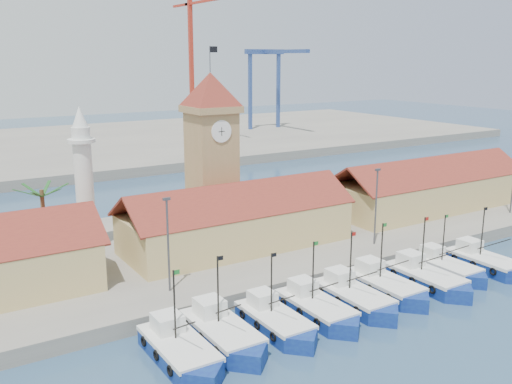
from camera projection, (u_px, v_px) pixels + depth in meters
ground at (351, 324)px, 50.27m from camera, size 400.00×400.00×0.00m
quay at (221, 243)px, 69.89m from camera, size 140.00×32.00×1.50m
terminal at (54, 148)px, 140.73m from camera, size 240.00×80.00×2.00m
boat_0 at (181, 353)px, 43.75m from camera, size 3.68×10.09×7.63m
boat_1 at (224, 335)px, 46.47m from camera, size 3.74×10.24×7.75m
boat_2 at (277, 323)px, 48.69m from camera, size 3.47×9.50×7.19m
boat_3 at (318, 310)px, 51.14m from camera, size 3.56×9.76×7.38m
boat_4 at (356, 299)px, 53.44m from camera, size 3.62×9.92×7.51m
boat_5 at (386, 287)px, 56.17m from camera, size 3.65×9.99×7.56m
boat_6 at (428, 280)px, 58.07m from camera, size 3.67×10.06×7.61m
boat_7 at (448, 269)px, 61.25m from camera, size 3.35×9.17×6.94m
boat_8 at (487, 264)px, 62.70m from camera, size 3.56×9.76×7.39m
hall_center at (237, 225)px, 65.84m from camera, size 27.04×10.13×7.61m
hall_right at (428, 191)px, 82.38m from camera, size 31.20×10.13×7.61m
clock_tower at (212, 150)px, 68.95m from camera, size 5.80×5.80×22.70m
minaret at (84, 179)px, 63.36m from camera, size 3.00×3.00×16.30m
palm_tree at (44, 220)px, 59.93m from camera, size 5.60×5.03×8.39m
lamp_posts at (280, 220)px, 58.93m from camera, size 80.70×0.25×9.03m
crane_red_right at (193, 48)px, 148.51m from camera, size 1.00×30.90×42.37m
gantry at (271, 67)px, 165.63m from camera, size 13.00×22.00×23.20m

